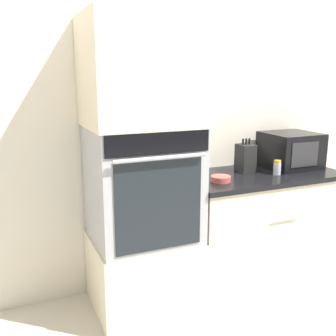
{
  "coord_description": "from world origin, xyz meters",
  "views": [
    {
      "loc": [
        -1.18,
        -2.07,
        1.58
      ],
      "look_at": [
        -0.2,
        0.21,
        1.0
      ],
      "focal_mm": 42.0,
      "sensor_mm": 36.0,
      "label": 1
    }
  ],
  "objects": [
    {
      "name": "ground_plane",
      "position": [
        0.0,
        0.0,
        0.0
      ],
      "size": [
        12.0,
        12.0,
        0.0
      ],
      "primitive_type": "plane",
      "color": "beige"
    },
    {
      "name": "microwave",
      "position": [
        0.93,
        0.37,
        1.01
      ],
      "size": [
        0.4,
        0.38,
        0.28
      ],
      "color": "black",
      "rests_on": "counter_unit"
    },
    {
      "name": "wall_back",
      "position": [
        0.0,
        0.63,
        1.25
      ],
      "size": [
        8.0,
        0.05,
        2.5
      ],
      "color": "beige",
      "rests_on": "ground_plane"
    },
    {
      "name": "wall_oven",
      "position": [
        -0.35,
        0.3,
        0.89
      ],
      "size": [
        0.67,
        0.64,
        0.76
      ],
      "color": "#9EA0A5",
      "rests_on": "oven_cabinet_base"
    },
    {
      "name": "bowl",
      "position": [
        0.19,
        0.2,
        0.89
      ],
      "size": [
        0.14,
        0.14,
        0.04
      ],
      "color": "#B24C42",
      "rests_on": "counter_unit"
    },
    {
      "name": "condiment_jar_near",
      "position": [
        0.08,
        0.23,
        0.91
      ],
      "size": [
        0.04,
        0.04,
        0.08
      ],
      "color": "silver",
      "rests_on": "counter_unit"
    },
    {
      "name": "oven_cabinet_base",
      "position": [
        -0.35,
        0.3,
        0.25
      ],
      "size": [
        0.7,
        0.6,
        0.51
      ],
      "color": "beige",
      "rests_on": "ground_plane"
    },
    {
      "name": "condiment_jar_mid",
      "position": [
        0.68,
        0.21,
        0.92
      ],
      "size": [
        0.06,
        0.06,
        0.11
      ],
      "color": "silver",
      "rests_on": "counter_unit"
    },
    {
      "name": "oven_cabinet_upper",
      "position": [
        -0.35,
        0.3,
        1.61
      ],
      "size": [
        0.7,
        0.6,
        0.68
      ],
      "color": "beige",
      "rests_on": "wall_oven"
    },
    {
      "name": "knife_block",
      "position": [
        0.51,
        0.39,
        0.97
      ],
      "size": [
        0.11,
        0.13,
        0.25
      ],
      "color": "black",
      "rests_on": "counter_unit"
    },
    {
      "name": "counter_unit",
      "position": [
        0.6,
        0.3,
        0.44
      ],
      "size": [
        1.22,
        0.63,
        0.87
      ],
      "color": "beige",
      "rests_on": "ground_plane"
    }
  ]
}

